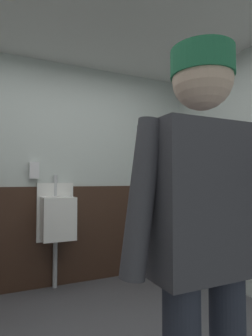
{
  "coord_description": "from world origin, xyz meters",
  "views": [
    {
      "loc": [
        -0.63,
        -1.56,
        1.18
      ],
      "look_at": [
        0.05,
        -0.11,
        1.25
      ],
      "focal_mm": 29.76,
      "sensor_mm": 36.0,
      "label": 1
    }
  ],
  "objects": [
    {
      "name": "person",
      "position": [
        0.1,
        -0.72,
        1.01
      ],
      "size": [
        0.67,
        0.6,
        1.69
      ],
      "color": "#2D3342",
      "rests_on": "ground_plane"
    },
    {
      "name": "urinal_solo",
      "position": [
        -0.02,
        1.5,
        0.78
      ],
      "size": [
        0.4,
        0.34,
        1.24
      ],
      "color": "white",
      "rests_on": "ground_plane"
    },
    {
      "name": "trash_bin",
      "position": [
        1.4,
        1.21,
        0.33
      ],
      "size": [
        0.35,
        0.35,
        0.67
      ],
      "primitive_type": "cylinder",
      "color": "#38383D",
      "rests_on": "ground_plane"
    },
    {
      "name": "wainscot_band_back",
      "position": [
        0.0,
        1.65,
        0.55
      ],
      "size": [
        3.44,
        0.03,
        1.11
      ],
      "primitive_type": "cube",
      "color": "#382319",
      "rests_on": "ground_plane"
    },
    {
      "name": "wall_back",
      "position": [
        0.0,
        1.72,
        1.28
      ],
      "size": [
        4.04,
        0.12,
        2.55
      ],
      "primitive_type": "cube",
      "color": "silver",
      "rests_on": "ground_plane"
    },
    {
      "name": "soap_dispenser",
      "position": [
        -0.25,
        1.62,
        1.29
      ],
      "size": [
        0.1,
        0.07,
        0.18
      ],
      "primitive_type": "cube",
      "color": "silver"
    }
  ]
}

